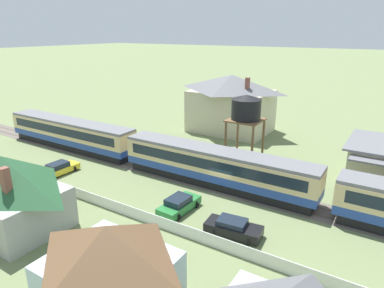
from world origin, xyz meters
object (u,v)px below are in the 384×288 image
at_px(passenger_train, 217,166).
at_px(parked_car_black, 233,228).
at_px(station_house_grey_roof, 231,103).
at_px(cottage_brown_roof_2, 109,263).
at_px(parked_car_yellow, 59,169).
at_px(water_tower, 246,109).
at_px(cottage_dark_green_roof, 5,190).
at_px(parked_car_green, 179,204).

xyz_separation_m(passenger_train, parked_car_black, (5.33, -7.32, -1.54)).
xyz_separation_m(passenger_train, station_house_grey_roof, (-7.77, 19.03, 2.40)).
relative_size(cottage_brown_roof_2, parked_car_yellow, 1.68).
height_order(passenger_train, station_house_grey_roof, station_house_grey_roof).
relative_size(water_tower, cottage_brown_roof_2, 1.13).
bearing_deg(passenger_train, cottage_brown_roof_2, -82.86).
bearing_deg(station_house_grey_roof, parked_car_yellow, -108.46).
height_order(cottage_dark_green_roof, parked_car_black, cottage_dark_green_roof).
bearing_deg(cottage_brown_roof_2, cottage_dark_green_roof, 172.50).
relative_size(cottage_dark_green_roof, cottage_brown_roof_2, 1.39).
distance_m(cottage_dark_green_roof, parked_car_black, 18.46).
bearing_deg(cottage_brown_roof_2, parked_car_yellow, 150.12).
distance_m(passenger_train, parked_car_black, 9.18).
height_order(water_tower, parked_car_black, water_tower).
xyz_separation_m(parked_car_yellow, parked_car_black, (21.69, -0.59, 0.00)).
height_order(cottage_dark_green_roof, parked_car_green, cottage_dark_green_roof).
height_order(station_house_grey_roof, parked_car_green, station_house_grey_roof).
bearing_deg(cottage_dark_green_roof, parked_car_yellow, 121.23).
relative_size(station_house_grey_roof, cottage_brown_roof_2, 1.73).
bearing_deg(cottage_dark_green_roof, water_tower, 65.01).
bearing_deg(parked_car_black, cottage_dark_green_roof, -158.85).
xyz_separation_m(passenger_train, parked_car_yellow, (-16.36, -6.73, -1.55)).
distance_m(water_tower, parked_car_black, 16.75).
bearing_deg(water_tower, parked_car_yellow, -138.96).
relative_size(passenger_train, cottage_brown_roof_2, 8.91).
bearing_deg(parked_car_yellow, parked_car_black, -90.25).
height_order(cottage_dark_green_roof, parked_car_yellow, cottage_dark_green_roof).
xyz_separation_m(cottage_brown_roof_2, parked_car_yellow, (-18.54, 10.65, -2.00)).
bearing_deg(passenger_train, parked_car_black, -53.94).
xyz_separation_m(water_tower, cottage_brown_roof_2, (2.44, -24.67, -3.98)).
bearing_deg(passenger_train, station_house_grey_roof, 112.20).
xyz_separation_m(water_tower, parked_car_black, (5.59, -14.61, -5.98)).
distance_m(water_tower, parked_car_yellow, 22.17).
bearing_deg(water_tower, station_house_grey_roof, 122.59).
distance_m(parked_car_green, parked_car_black, 5.73).
height_order(water_tower, cottage_brown_roof_2, water_tower).
bearing_deg(cottage_brown_roof_2, water_tower, 95.65).
bearing_deg(parked_car_yellow, cottage_brown_roof_2, -118.57).
distance_m(station_house_grey_roof, cottage_dark_green_roof, 34.86).
bearing_deg(parked_car_green, parked_car_black, -95.25).
distance_m(cottage_brown_roof_2, parked_car_green, 11.34).
relative_size(parked_car_yellow, parked_car_black, 0.96).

